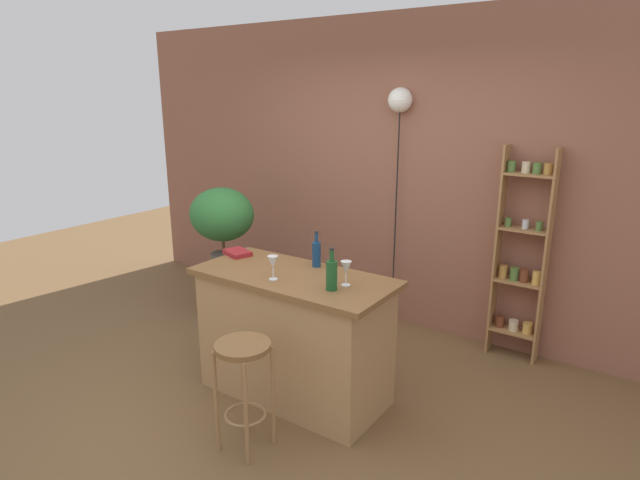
{
  "coord_description": "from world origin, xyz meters",
  "views": [
    {
      "loc": [
        2.09,
        -2.42,
        2.13
      ],
      "look_at": [
        0.05,
        0.55,
        1.12
      ],
      "focal_mm": 29.64,
      "sensor_mm": 36.0,
      "label": 1
    }
  ],
  "objects_px": {
    "bottle_vinegar": "(316,253)",
    "bottle_olive_oil": "(332,274)",
    "bar_stool": "(244,371)",
    "wine_glass_center": "(273,263)",
    "plant_stool": "(226,296)",
    "potted_plant": "(222,218)",
    "wine_glass_left": "(346,268)",
    "cookbook": "(237,253)",
    "spice_shelf": "(521,256)",
    "pendant_globe_light": "(400,104)"
  },
  "relations": [
    {
      "from": "bottle_vinegar",
      "to": "wine_glass_left",
      "type": "relative_size",
      "value": 1.6
    },
    {
      "from": "bar_stool",
      "to": "potted_plant",
      "type": "relative_size",
      "value": 0.81
    },
    {
      "from": "spice_shelf",
      "to": "wine_glass_left",
      "type": "height_order",
      "value": "spice_shelf"
    },
    {
      "from": "wine_glass_center",
      "to": "pendant_globe_light",
      "type": "xyz_separation_m",
      "value": [
        0.05,
        1.69,
        1.0
      ]
    },
    {
      "from": "bottle_olive_oil",
      "to": "potted_plant",
      "type": "bearing_deg",
      "value": 155.14
    },
    {
      "from": "bar_stool",
      "to": "pendant_globe_light",
      "type": "relative_size",
      "value": 0.32
    },
    {
      "from": "wine_glass_center",
      "to": "bottle_olive_oil",
      "type": "bearing_deg",
      "value": 8.3
    },
    {
      "from": "bottle_vinegar",
      "to": "bottle_olive_oil",
      "type": "xyz_separation_m",
      "value": [
        0.34,
        -0.32,
        0.01
      ]
    },
    {
      "from": "wine_glass_left",
      "to": "cookbook",
      "type": "distance_m",
      "value": 1.05
    },
    {
      "from": "bottle_olive_oil",
      "to": "wine_glass_left",
      "type": "height_order",
      "value": "bottle_olive_oil"
    },
    {
      "from": "plant_stool",
      "to": "wine_glass_center",
      "type": "distance_m",
      "value": 1.81
    },
    {
      "from": "bottle_vinegar",
      "to": "bottle_olive_oil",
      "type": "bearing_deg",
      "value": -43.34
    },
    {
      "from": "spice_shelf",
      "to": "wine_glass_left",
      "type": "relative_size",
      "value": 10.61
    },
    {
      "from": "plant_stool",
      "to": "spice_shelf",
      "type": "bearing_deg",
      "value": 16.83
    },
    {
      "from": "potted_plant",
      "to": "spice_shelf",
      "type": "bearing_deg",
      "value": 16.83
    },
    {
      "from": "cookbook",
      "to": "bottle_vinegar",
      "type": "bearing_deg",
      "value": 28.05
    },
    {
      "from": "plant_stool",
      "to": "potted_plant",
      "type": "xyz_separation_m",
      "value": [
        0.0,
        0.0,
        0.78
      ]
    },
    {
      "from": "plant_stool",
      "to": "wine_glass_left",
      "type": "distance_m",
      "value": 2.11
    },
    {
      "from": "spice_shelf",
      "to": "wine_glass_center",
      "type": "xyz_separation_m",
      "value": [
        -1.19,
        -1.65,
        0.17
      ]
    },
    {
      "from": "wine_glass_left",
      "to": "wine_glass_center",
      "type": "bearing_deg",
      "value": -158.57
    },
    {
      "from": "bottle_vinegar",
      "to": "wine_glass_center",
      "type": "relative_size",
      "value": 1.6
    },
    {
      "from": "bar_stool",
      "to": "cookbook",
      "type": "bearing_deg",
      "value": 134.18
    },
    {
      "from": "bottle_vinegar",
      "to": "cookbook",
      "type": "height_order",
      "value": "bottle_vinegar"
    },
    {
      "from": "potted_plant",
      "to": "bottle_olive_oil",
      "type": "distance_m",
      "value": 1.95
    },
    {
      "from": "wine_glass_left",
      "to": "cookbook",
      "type": "bearing_deg",
      "value": 175.05
    },
    {
      "from": "wine_glass_center",
      "to": "bar_stool",
      "type": "bearing_deg",
      "value": -71.56
    },
    {
      "from": "bar_stool",
      "to": "wine_glass_center",
      "type": "height_order",
      "value": "wine_glass_center"
    },
    {
      "from": "bottle_olive_oil",
      "to": "pendant_globe_light",
      "type": "distance_m",
      "value": 1.96
    },
    {
      "from": "wine_glass_left",
      "to": "bottle_olive_oil",
      "type": "bearing_deg",
      "value": -105.61
    },
    {
      "from": "bar_stool",
      "to": "bottle_vinegar",
      "type": "distance_m",
      "value": 1.02
    },
    {
      "from": "wine_glass_center",
      "to": "pendant_globe_light",
      "type": "height_order",
      "value": "pendant_globe_light"
    },
    {
      "from": "bottle_olive_oil",
      "to": "bar_stool",
      "type": "bearing_deg",
      "value": -115.11
    },
    {
      "from": "bottle_vinegar",
      "to": "bottle_olive_oil",
      "type": "relative_size",
      "value": 0.95
    },
    {
      "from": "bar_stool",
      "to": "potted_plant",
      "type": "bearing_deg",
      "value": 137.64
    },
    {
      "from": "wine_glass_center",
      "to": "pendant_globe_light",
      "type": "bearing_deg",
      "value": 88.39
    },
    {
      "from": "spice_shelf",
      "to": "plant_stool",
      "type": "distance_m",
      "value": 2.73
    },
    {
      "from": "plant_stool",
      "to": "pendant_globe_light",
      "type": "distance_m",
      "value": 2.44
    },
    {
      "from": "wine_glass_left",
      "to": "cookbook",
      "type": "relative_size",
      "value": 0.78
    },
    {
      "from": "spice_shelf",
      "to": "bottle_olive_oil",
      "type": "bearing_deg",
      "value": -115.7
    },
    {
      "from": "bottle_olive_oil",
      "to": "wine_glass_center",
      "type": "relative_size",
      "value": 1.68
    },
    {
      "from": "bottle_vinegar",
      "to": "wine_glass_center",
      "type": "bearing_deg",
      "value": -102.04
    },
    {
      "from": "potted_plant",
      "to": "pendant_globe_light",
      "type": "height_order",
      "value": "pendant_globe_light"
    },
    {
      "from": "wine_glass_center",
      "to": "cookbook",
      "type": "height_order",
      "value": "wine_glass_center"
    },
    {
      "from": "potted_plant",
      "to": "wine_glass_center",
      "type": "bearing_deg",
      "value": -33.27
    },
    {
      "from": "bottle_vinegar",
      "to": "wine_glass_center",
      "type": "xyz_separation_m",
      "value": [
        -0.08,
        -0.39,
        0.02
      ]
    },
    {
      "from": "plant_stool",
      "to": "bottle_olive_oil",
      "type": "relative_size",
      "value": 1.48
    },
    {
      "from": "plant_stool",
      "to": "wine_glass_left",
      "type": "xyz_separation_m",
      "value": [
        1.81,
        -0.7,
        0.83
      ]
    },
    {
      "from": "spice_shelf",
      "to": "bottle_vinegar",
      "type": "distance_m",
      "value": 1.69
    },
    {
      "from": "spice_shelf",
      "to": "cookbook",
      "type": "height_order",
      "value": "spice_shelf"
    },
    {
      "from": "wine_glass_left",
      "to": "wine_glass_center",
      "type": "relative_size",
      "value": 1.0
    }
  ]
}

